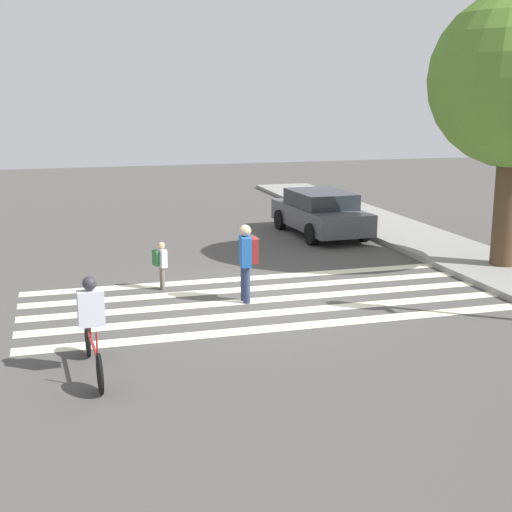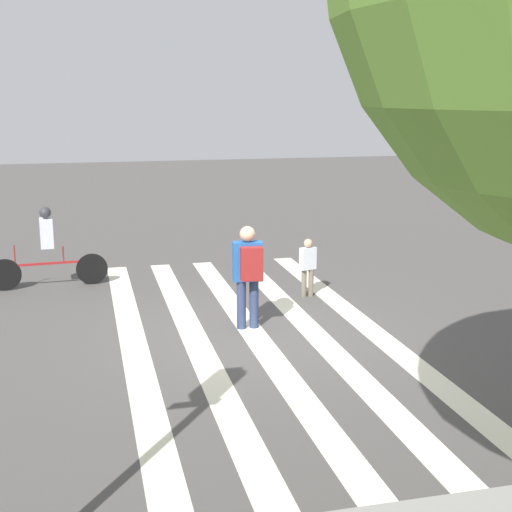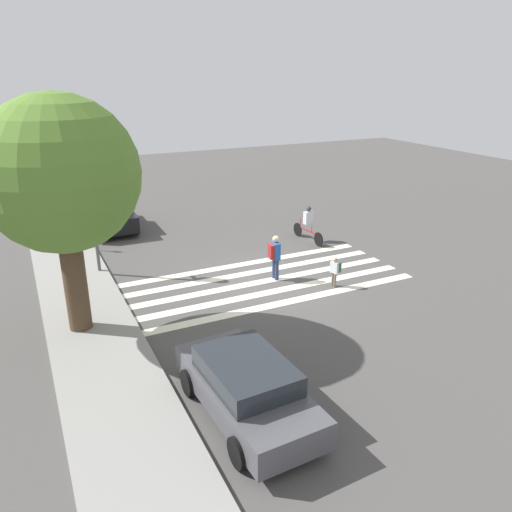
% 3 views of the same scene
% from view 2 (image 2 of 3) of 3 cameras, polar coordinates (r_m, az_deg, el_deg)
% --- Properties ---
extents(ground_plane, '(60.00, 60.00, 0.00)m').
position_cam_2_polar(ground_plane, '(11.10, -0.10, -6.37)').
color(ground_plane, '#4C4947').
extents(crosswalk_stripes, '(4.11, 10.00, 0.01)m').
position_cam_2_polar(crosswalk_stripes, '(11.10, -0.10, -6.35)').
color(crosswalk_stripes, '#F2EDCC').
rests_on(crosswalk_stripes, ground_plane).
extents(pedestrian_adult_yellow_jacket, '(0.48, 0.41, 1.65)m').
position_cam_2_polar(pedestrian_adult_yellow_jacket, '(11.13, -0.61, -1.11)').
color(pedestrian_adult_yellow_jacket, navy).
rests_on(pedestrian_adult_yellow_jacket, ground_plane).
extents(pedestrian_adult_tall_backpack, '(0.33, 0.31, 1.08)m').
position_cam_2_polar(pedestrian_adult_tall_backpack, '(13.09, 4.17, -0.53)').
color(pedestrian_adult_tall_backpack, '#6B6051').
rests_on(pedestrian_adult_tall_backpack, ground_plane).
extents(cyclist_far_lane, '(2.23, 0.41, 1.57)m').
position_cam_2_polar(cyclist_far_lane, '(14.17, -16.36, 0.94)').
color(cyclist_far_lane, black).
rests_on(cyclist_far_lane, ground_plane).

